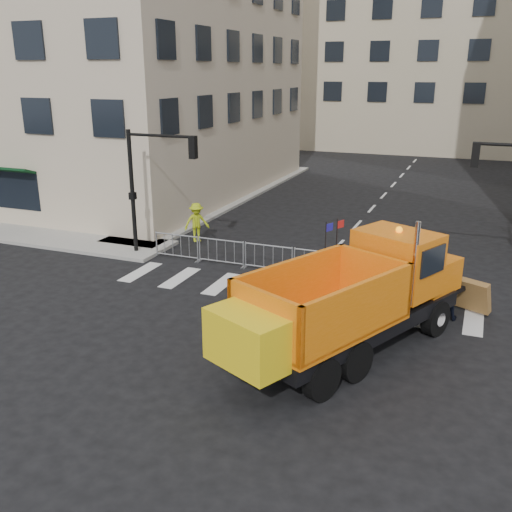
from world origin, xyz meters
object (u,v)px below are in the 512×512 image
at_px(plow_truck, 351,297).
at_px(cop_a, 426,278).
at_px(newspaper_box, 430,274).
at_px(worker, 197,222).
at_px(cop_c, 447,288).
at_px(cop_b, 445,290).

bearing_deg(plow_truck, cop_a, 7.10).
bearing_deg(newspaper_box, cop_a, -79.17).
xyz_separation_m(plow_truck, newspaper_box, (1.66, 5.74, -1.01)).
height_order(plow_truck, newspaper_box, plow_truck).
bearing_deg(cop_a, worker, -19.94).
height_order(cop_c, worker, worker).
xyz_separation_m(cop_a, newspaper_box, (0.06, 0.86, -0.12)).
bearing_deg(newspaper_box, plow_truck, -91.24).
height_order(worker, newspaper_box, worker).
height_order(cop_a, cop_c, cop_c).
bearing_deg(worker, cop_a, -59.58).
relative_size(cop_b, worker, 1.07).
xyz_separation_m(cop_a, cop_c, (0.76, -0.80, 0.02)).
height_order(plow_truck, cop_c, plow_truck).
distance_m(cop_b, cop_c, 0.58).
bearing_deg(cop_a, cop_c, 129.42).
bearing_deg(cop_b, plow_truck, 44.85).
relative_size(plow_truck, cop_b, 5.18).
height_order(plow_truck, cop_a, plow_truck).
xyz_separation_m(cop_a, cop_b, (0.70, -1.36, 0.15)).
bearing_deg(worker, newspaper_box, -55.15).
bearing_deg(cop_a, newspaper_box, -97.89).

